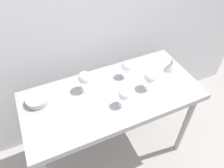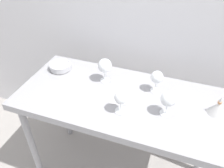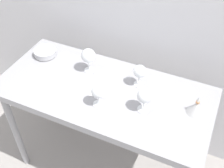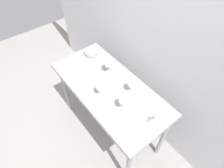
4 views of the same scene
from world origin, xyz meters
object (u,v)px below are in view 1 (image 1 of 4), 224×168
(wine_glass_far_left, at_px, (84,78))
(wine_glass_far_right, at_px, (127,66))
(wine_glass_near_center, at_px, (124,95))
(tasting_sheet_upper, at_px, (107,90))
(tasting_bowl, at_px, (37,100))
(decanter_funnel, at_px, (171,66))
(wine_glass_near_right, at_px, (150,77))

(wine_glass_far_left, bearing_deg, wine_glass_far_right, 0.87)
(wine_glass_near_center, height_order, wine_glass_far_right, wine_glass_far_right)
(tasting_sheet_upper, xyz_separation_m, tasting_bowl, (-0.52, 0.10, 0.03))
(decanter_funnel, bearing_deg, wine_glass_near_right, -159.21)
(wine_glass_far_right, relative_size, tasting_bowl, 0.94)
(wine_glass_near_right, xyz_separation_m, wine_glass_far_right, (-0.10, 0.20, -0.00))
(wine_glass_near_center, bearing_deg, wine_glass_far_right, 59.31)
(wine_glass_near_center, distance_m, wine_glass_far_left, 0.33)
(wine_glass_near_right, bearing_deg, wine_glass_near_center, -164.63)
(wine_glass_near_center, bearing_deg, tasting_bowl, 154.09)
(tasting_sheet_upper, height_order, decanter_funnel, decanter_funnel)
(tasting_bowl, bearing_deg, decanter_funnel, -5.09)
(wine_glass_far_left, height_order, tasting_bowl, wine_glass_far_left)
(wine_glass_near_center, distance_m, wine_glass_far_right, 0.31)
(tasting_bowl, distance_m, decanter_funnel, 1.13)
(wine_glass_far_right, relative_size, decanter_funnel, 1.23)
(wine_glass_far_right, bearing_deg, wine_glass_far_left, -179.13)
(wine_glass_far_left, height_order, wine_glass_far_right, wine_glass_far_left)
(wine_glass_near_right, xyz_separation_m, wine_glass_near_center, (-0.26, -0.07, -0.01))
(wine_glass_far_right, height_order, tasting_bowl, wine_glass_far_right)
(wine_glass_near_right, bearing_deg, tasting_sheet_upper, 160.36)
(wine_glass_near_right, distance_m, decanter_funnel, 0.31)
(wine_glass_far_left, height_order, tasting_sheet_upper, wine_glass_far_left)
(tasting_sheet_upper, height_order, tasting_bowl, tasting_bowl)
(wine_glass_near_right, height_order, wine_glass_far_right, wine_glass_near_right)
(wine_glass_near_right, xyz_separation_m, decanter_funnel, (0.29, 0.11, -0.07))
(wine_glass_near_center, relative_size, wine_glass_far_right, 0.98)
(tasting_sheet_upper, bearing_deg, tasting_bowl, 152.80)
(wine_glass_far_right, height_order, tasting_sheet_upper, wine_glass_far_right)
(tasting_sheet_upper, relative_size, decanter_funnel, 2.11)
(wine_glass_far_left, relative_size, tasting_bowl, 1.06)
(wine_glass_near_right, height_order, wine_glass_near_center, wine_glass_near_right)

